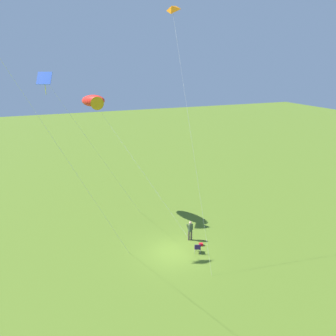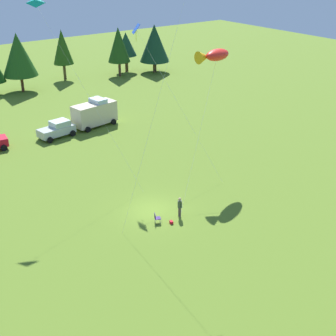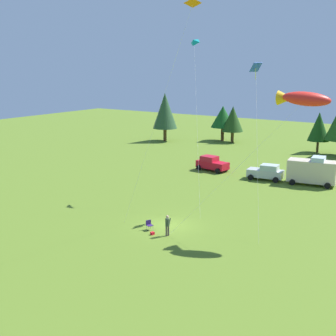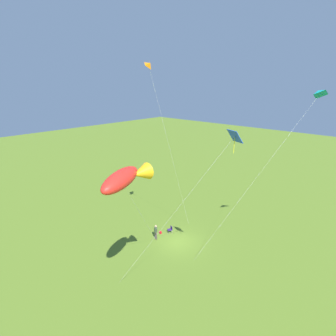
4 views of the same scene
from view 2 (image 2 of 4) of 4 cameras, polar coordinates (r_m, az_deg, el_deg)
The scene contains 10 objects.
ground_plane at distance 39.24m, azimuth -1.88°, elevation -5.16°, with size 160.00×160.00×0.00m, color #547121.
person_kite_flyer at distance 37.85m, azimuth 1.44°, elevation -4.60°, with size 0.41×0.59×1.74m.
folding_chair at distance 37.29m, azimuth -1.40°, elevation -6.05°, with size 0.64×0.64×0.82m.
backpack_on_grass at distance 37.40m, azimuth 0.41°, elevation -6.62°, with size 0.32×0.22×0.22m, color red.
car_silver_compact at distance 55.33m, azimuth -13.35°, elevation 4.63°, with size 4.40×2.68×1.89m.
van_camper_beige at distance 57.79m, azimuth -8.93°, elevation 6.64°, with size 5.66×3.23×3.34m.
treeline_distant at distance 73.88m, azimuth -17.88°, elevation 12.58°, with size 57.92×10.38×8.69m.
kite_large_fish at distance 43.67m, azimuth 5.65°, elevation 13.51°, with size 10.71×7.20×11.71m.
kite_diamond_blue at distance 43.10m, azimuth -3.56°, elevation 15.94°, with size 4.68×8.38×13.78m.
kite_delta_teal at distance 41.39m, azimuth -15.81°, elevation 18.78°, with size 5.93×7.82×16.25m.
Camera 2 is at (-18.98, -27.95, 19.95)m, focal length 50.00 mm.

